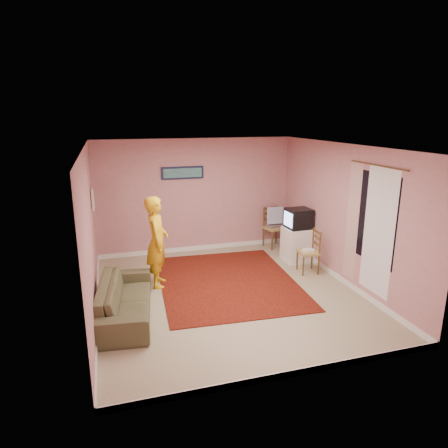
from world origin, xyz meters
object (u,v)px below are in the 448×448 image
object	(u,v)px
crt_tv	(298,218)
chair_a	(275,223)
person	(157,242)
sofa	(125,299)
tv_cabinet	(297,244)
chair_b	(309,247)

from	to	relation	value
crt_tv	chair_a	bearing A→B (deg)	92.97
crt_tv	person	size ratio (longest dim) A/B	0.31
sofa	person	distance (m)	1.37
crt_tv	sofa	distance (m)	4.09
chair_a	crt_tv	bearing A→B (deg)	-97.21
tv_cabinet	chair_b	distance (m)	0.71
tv_cabinet	crt_tv	world-z (taller)	crt_tv
tv_cabinet	chair_a	xyz separation A→B (m)	(-0.10, 1.01, 0.23)
chair_a	person	world-z (taller)	person
chair_b	crt_tv	bearing A→B (deg)	178.06
tv_cabinet	person	size ratio (longest dim) A/B	0.43
chair_a	tv_cabinet	bearing A→B (deg)	-96.93
person	chair_a	bearing A→B (deg)	-53.71
chair_b	person	xyz separation A→B (m)	(-2.98, 0.23, 0.31)
chair_b	chair_a	bearing A→B (deg)	-173.85
chair_a	sofa	xyz separation A→B (m)	(-3.65, -2.53, -0.30)
sofa	tv_cabinet	bearing A→B (deg)	-61.04
tv_cabinet	sofa	bearing A→B (deg)	-158.02
sofa	person	size ratio (longest dim) A/B	1.17
chair_b	sofa	distance (m)	3.75
chair_a	chair_b	size ratio (longest dim) A/B	1.11
tv_cabinet	sofa	distance (m)	4.04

